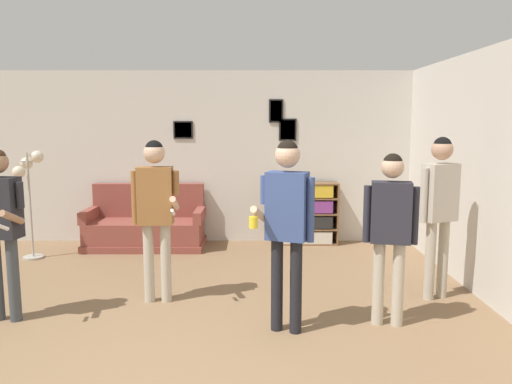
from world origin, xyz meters
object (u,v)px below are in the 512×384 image
floor_lamp (28,179)px  person_spectator_far_right (439,200)px  person_spectator_near_bookshelf (390,222)px  couch (146,227)px  person_player_foreground_left (0,217)px  person_player_foreground_center (155,203)px  person_watcher_holding_cup (287,215)px  bookshelf (304,213)px

floor_lamp → person_spectator_far_right: size_ratio=0.87×
person_spectator_near_bookshelf → person_spectator_far_right: person_spectator_far_right is taller
floor_lamp → person_spectator_near_bookshelf: size_ratio=0.93×
floor_lamp → person_spectator_near_bookshelf: (4.39, -2.32, -0.13)m
floor_lamp → couch: bearing=24.5°
couch → person_spectator_near_bookshelf: (2.94, -2.98, 0.69)m
person_player_foreground_left → person_spectator_near_bookshelf: (3.66, -0.11, -0.03)m
person_spectator_far_right → person_player_foreground_center: bearing=-178.1°
person_player_foreground_left → person_spectator_near_bookshelf: person_player_foreground_left is taller
person_spectator_near_bookshelf → person_spectator_far_right: size_ratio=0.93×
couch → person_spectator_far_right: (3.65, -2.26, 0.78)m
person_spectator_far_right → person_spectator_near_bookshelf: bearing=-134.8°
person_watcher_holding_cup → person_spectator_far_right: same height
floor_lamp → person_spectator_far_right: 5.35m
person_spectator_far_right → floor_lamp: bearing=162.6°
couch → person_watcher_holding_cup: bearing=-57.8°
bookshelf → person_player_foreground_center: (-1.81, -2.56, 0.58)m
person_spectator_near_bookshelf → person_watcher_holding_cup: bearing=-171.2°
person_spectator_near_bookshelf → person_spectator_far_right: bearing=45.2°
bookshelf → person_watcher_holding_cup: size_ratio=0.59×
person_player_foreground_center → person_watcher_holding_cup: bearing=-30.0°
floor_lamp → person_spectator_near_bookshelf: person_spectator_near_bookshelf is taller
person_watcher_holding_cup → floor_lamp: bearing=144.2°
person_spectator_far_right → bookshelf: bearing=116.0°
couch → person_spectator_far_right: person_spectator_far_right is taller
couch → floor_lamp: bearing=-155.5°
couch → person_watcher_holding_cup: person_watcher_holding_cup is taller
person_watcher_holding_cup → person_spectator_near_bookshelf: 0.99m
person_player_foreground_left → couch: bearing=75.8°
person_player_foreground_left → person_player_foreground_center: size_ratio=0.97×
person_player_foreground_left → floor_lamp: bearing=108.2°
person_watcher_holding_cup → person_spectator_far_right: (1.68, 0.87, -0.00)m
person_spectator_near_bookshelf → couch: bearing=134.6°
person_player_foreground_center → bookshelf: bearing=54.7°
bookshelf → floor_lamp: 4.05m
couch → person_player_foreground_left: person_player_foreground_left is taller
floor_lamp → person_player_foreground_left: 2.33m
bookshelf → person_spectator_near_bookshelf: 3.25m
bookshelf → person_player_foreground_center: person_player_foreground_center is taller
bookshelf → person_spectator_far_right: person_spectator_far_right is taller
couch → bookshelf: 2.47m
person_player_foreground_center → person_spectator_near_bookshelf: bearing=-15.0°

